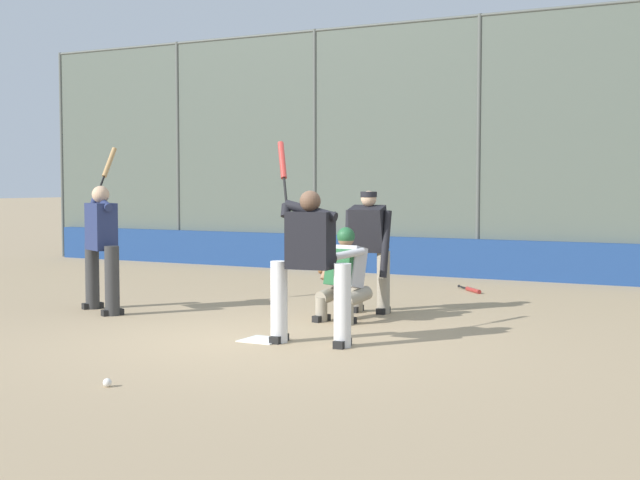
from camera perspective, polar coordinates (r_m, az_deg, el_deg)
The scene contains 12 objects.
ground_plane at distance 9.81m, azimuth -3.68°, elevation -6.43°, with size 160.00×160.00×0.00m, color tan.
home_plate_marker at distance 9.81m, azimuth -3.68°, elevation -6.39°, with size 0.43×0.43×0.01m, color white.
backstop_fence at distance 16.48m, azimuth 10.12°, elevation 6.21°, with size 20.34×0.08×4.77m.
padding_wall at distance 16.42m, azimuth 9.93°, elevation -1.18°, with size 19.86×0.18×0.71m, color navy.
bleachers_beyond at distance 19.04m, azimuth 7.66°, elevation -0.42°, with size 14.18×1.95×1.16m.
batter_at_plate at distance 9.42m, azimuth -0.67°, elevation -1.35°, with size 1.07×0.58×2.18m.
catcher_behind_plate at distance 11.04m, azimuth 1.43°, elevation -2.11°, with size 0.65×0.79×1.17m.
umpire_home at distance 11.75m, azimuth 3.15°, elevation -0.51°, with size 0.66×0.43×1.62m.
batter_on_deck at distance 12.20m, azimuth -13.81°, elevation -0.21°, with size 0.89×0.97×2.22m.
spare_bat_near_backstop at distance 14.34m, azimuth 9.67°, elevation -3.16°, with size 0.59×0.65×0.07m.
fielding_glove_on_dirt at distance 16.99m, azimuth 0.37°, elevation -2.00°, with size 0.29×0.22×0.10m.
baseball_loose at distance 7.79m, azimuth -13.46°, elevation -8.87°, with size 0.07×0.07×0.07m, color white.
Camera 1 is at (-5.08, 8.21, 1.70)m, focal length 50.00 mm.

